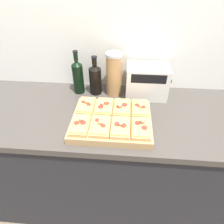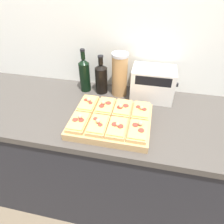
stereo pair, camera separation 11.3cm
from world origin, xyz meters
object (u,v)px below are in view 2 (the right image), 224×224
object	(u,v)px
olive_oil_bottle	(85,74)
grain_jar_tall	(120,75)
cutting_board	(111,121)
toaster_oven	(153,84)
wine_bottle	(101,78)

from	to	relation	value
olive_oil_bottle	grain_jar_tall	size ratio (longest dim) A/B	1.02
cutting_board	toaster_oven	size ratio (longest dim) A/B	1.51
olive_oil_bottle	toaster_oven	distance (m)	0.46
grain_jar_tall	toaster_oven	xyz separation A→B (m)	(0.22, -0.00, -0.04)
grain_jar_tall	wine_bottle	bearing A→B (deg)	180.00
wine_bottle	grain_jar_tall	distance (m)	0.13
toaster_oven	grain_jar_tall	bearing A→B (deg)	179.07
wine_bottle	grain_jar_tall	bearing A→B (deg)	-0.00
olive_oil_bottle	wine_bottle	size ratio (longest dim) A/B	1.12
cutting_board	toaster_oven	bearing A→B (deg)	57.07
olive_oil_bottle	wine_bottle	distance (m)	0.12
grain_jar_tall	toaster_oven	distance (m)	0.22
cutting_board	grain_jar_tall	bearing A→B (deg)	92.00
cutting_board	grain_jar_tall	distance (m)	0.35
olive_oil_bottle	wine_bottle	bearing A→B (deg)	0.00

